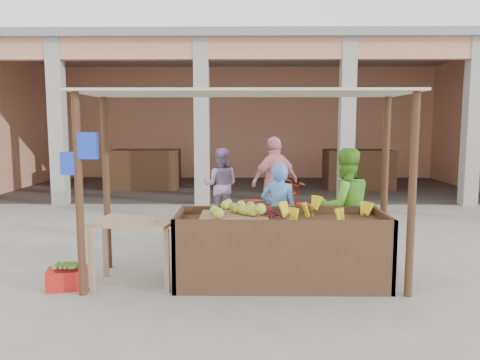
{
  "coord_description": "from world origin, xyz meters",
  "views": [
    {
      "loc": [
        0.05,
        -5.71,
        2.0
      ],
      "look_at": [
        -0.03,
        1.2,
        1.16
      ],
      "focal_mm": 35.0,
      "sensor_mm": 36.0,
      "label": 1
    }
  ],
  "objects_px": {
    "fruit_stall": "(281,252)",
    "side_table": "(134,231)",
    "red_crate": "(67,278)",
    "motorcycle": "(266,211)",
    "vendor_green": "(344,204)",
    "vendor_blue": "(279,209)"
  },
  "relations": [
    {
      "from": "fruit_stall",
      "to": "side_table",
      "type": "relative_size",
      "value": 2.33
    },
    {
      "from": "red_crate",
      "to": "motorcycle",
      "type": "height_order",
      "value": "motorcycle"
    },
    {
      "from": "fruit_stall",
      "to": "vendor_green",
      "type": "height_order",
      "value": "vendor_green"
    },
    {
      "from": "vendor_blue",
      "to": "vendor_green",
      "type": "xyz_separation_m",
      "value": [
        0.9,
        -0.19,
        0.11
      ]
    },
    {
      "from": "red_crate",
      "to": "vendor_green",
      "type": "distance_m",
      "value": 3.76
    },
    {
      "from": "vendor_green",
      "to": "vendor_blue",
      "type": "bearing_deg",
      "value": -24.87
    },
    {
      "from": "side_table",
      "to": "vendor_green",
      "type": "distance_m",
      "value": 2.88
    },
    {
      "from": "side_table",
      "to": "vendor_blue",
      "type": "xyz_separation_m",
      "value": [
        1.87,
        0.98,
        0.1
      ]
    },
    {
      "from": "fruit_stall",
      "to": "vendor_green",
      "type": "xyz_separation_m",
      "value": [
        0.94,
        0.74,
        0.48
      ]
    },
    {
      "from": "vendor_blue",
      "to": "motorcycle",
      "type": "distance_m",
      "value": 1.1
    },
    {
      "from": "side_table",
      "to": "motorcycle",
      "type": "xyz_separation_m",
      "value": [
        1.73,
        2.05,
        -0.13
      ]
    },
    {
      "from": "fruit_stall",
      "to": "vendor_blue",
      "type": "relative_size",
      "value": 1.69
    },
    {
      "from": "fruit_stall",
      "to": "red_crate",
      "type": "xyz_separation_m",
      "value": [
        -2.62,
        -0.22,
        -0.28
      ]
    },
    {
      "from": "fruit_stall",
      "to": "vendor_green",
      "type": "bearing_deg",
      "value": 38.03
    },
    {
      "from": "vendor_green",
      "to": "motorcycle",
      "type": "height_order",
      "value": "vendor_green"
    },
    {
      "from": "fruit_stall",
      "to": "side_table",
      "type": "height_order",
      "value": "side_table"
    },
    {
      "from": "fruit_stall",
      "to": "vendor_green",
      "type": "distance_m",
      "value": 1.28
    },
    {
      "from": "side_table",
      "to": "red_crate",
      "type": "relative_size",
      "value": 2.42
    },
    {
      "from": "vendor_blue",
      "to": "motorcycle",
      "type": "relative_size",
      "value": 0.75
    },
    {
      "from": "motorcycle",
      "to": "fruit_stall",
      "type": "bearing_deg",
      "value": 163.98
    },
    {
      "from": "vendor_green",
      "to": "red_crate",
      "type": "bearing_deg",
      "value": 1.94
    },
    {
      "from": "motorcycle",
      "to": "vendor_blue",
      "type": "bearing_deg",
      "value": 168.5
    }
  ]
}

